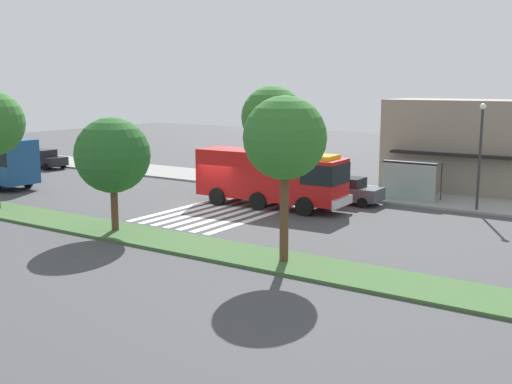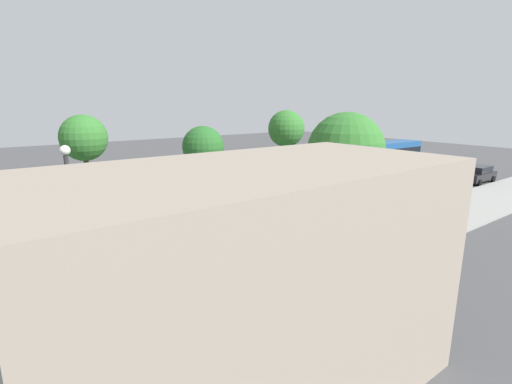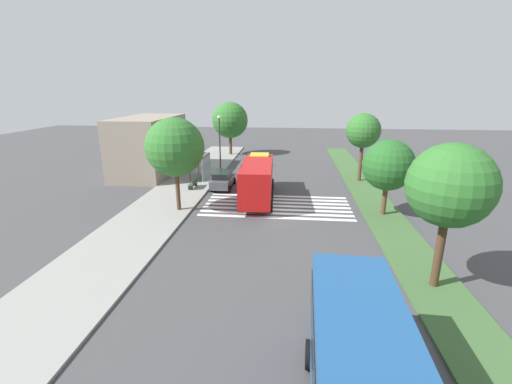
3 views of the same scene
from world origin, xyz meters
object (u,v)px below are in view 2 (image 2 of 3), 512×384
(parked_car_mid, at_px, (225,235))
(transit_bus, at_px, (381,156))
(median_tree_center, at_px, (84,138))
(fire_truck, at_px, (234,194))
(street_lamp, at_px, (73,215))
(sidewalk_tree_far_west, at_px, (346,151))
(parked_car_west, at_px, (477,174))
(bus_stop_shelter, at_px, (196,245))
(median_tree_west, at_px, (203,147))
(median_tree_far_west, at_px, (286,129))
(bench_near_shelter, at_px, (268,252))

(parked_car_mid, relative_size, transit_bus, 0.40)
(median_tree_center, bearing_deg, fire_truck, 124.12)
(street_lamp, bearing_deg, fire_truck, -152.73)
(street_lamp, bearing_deg, sidewalk_tree_far_west, 178.43)
(parked_car_west, relative_size, transit_bus, 0.43)
(parked_car_mid, bearing_deg, fire_truck, -129.59)
(fire_truck, height_order, bus_stop_shelter, fire_truck)
(median_tree_west, bearing_deg, parked_car_west, 149.91)
(median_tree_center, bearing_deg, transit_bus, 170.05)
(fire_truck, bearing_deg, median_tree_west, -110.23)
(sidewalk_tree_far_west, height_order, median_tree_far_west, sidewalk_tree_far_west)
(sidewalk_tree_far_west, xyz_separation_m, median_tree_far_west, (-9.37, -15.92, 0.08))
(median_tree_west, bearing_deg, sidewalk_tree_far_west, 92.17)
(fire_truck, relative_size, bus_stop_shelter, 2.78)
(street_lamp, xyz_separation_m, median_tree_west, (-13.95, -15.52, 0.14))
(parked_car_west, relative_size, median_tree_west, 0.83)
(bus_stop_shelter, height_order, median_tree_west, median_tree_west)
(fire_truck, bearing_deg, transit_bus, -170.38)
(sidewalk_tree_far_west, bearing_deg, bench_near_shelter, 5.06)
(street_lamp, height_order, median_tree_center, median_tree_center)
(fire_truck, distance_m, parked_car_west, 27.18)
(fire_truck, height_order, transit_bus, transit_bus)
(parked_car_mid, relative_size, median_tree_west, 0.78)
(parked_car_west, height_order, transit_bus, transit_bus)
(parked_car_mid, distance_m, median_tree_west, 15.41)
(median_tree_center, bearing_deg, bus_stop_shelter, 91.78)
(fire_truck, xyz_separation_m, median_tree_center, (6.77, -9.99, 3.31))
(sidewalk_tree_far_west, bearing_deg, median_tree_far_west, -120.48)
(parked_car_west, height_order, median_tree_west, median_tree_west)
(parked_car_west, bearing_deg, sidewalk_tree_far_west, 4.55)
(median_tree_west, bearing_deg, median_tree_far_west, 180.00)
(parked_car_west, bearing_deg, fire_truck, -8.77)
(parked_car_west, distance_m, median_tree_center, 36.63)
(bench_near_shelter, bearing_deg, parked_car_west, -174.63)
(sidewalk_tree_far_west, relative_size, median_tree_west, 1.26)
(parked_car_west, xyz_separation_m, median_tree_west, (23.67, -13.72, 3.09))
(parked_car_mid, distance_m, median_tree_center, 14.87)
(parked_car_west, height_order, street_lamp, street_lamp)
(transit_bus, bearing_deg, parked_car_mid, -159.57)
(transit_bus, relative_size, median_tree_far_west, 1.59)
(median_tree_center, bearing_deg, parked_car_mid, 105.07)
(bench_near_shelter, bearing_deg, bus_stop_shelter, 0.16)
(bus_stop_shelter, xyz_separation_m, median_tree_west, (-9.49, -16.47, 2.07))
(fire_truck, distance_m, sidewalk_tree_far_west, 7.73)
(street_lamp, bearing_deg, median_tree_far_west, -147.03)
(transit_bus, xyz_separation_m, bench_near_shelter, (25.06, 11.27, -1.54))
(median_tree_center, bearing_deg, street_lamp, 75.75)
(parked_car_west, height_order, median_tree_far_west, median_tree_far_west)
(transit_bus, bearing_deg, parked_car_west, -62.09)
(parked_car_west, bearing_deg, bus_stop_shelter, 3.85)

